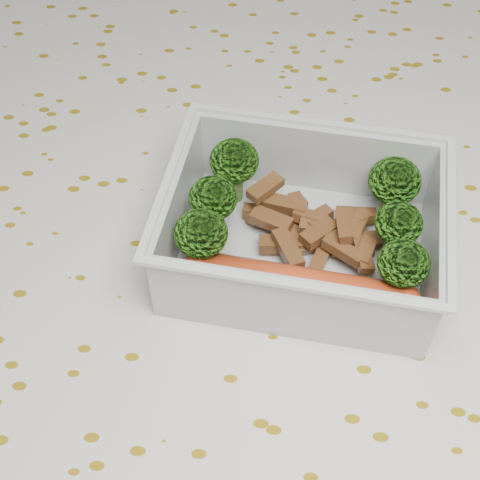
{
  "coord_description": "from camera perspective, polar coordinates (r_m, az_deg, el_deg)",
  "views": [
    {
      "loc": [
        0.01,
        -0.29,
        1.15
      ],
      "look_at": [
        -0.01,
        0.0,
        0.78
      ],
      "focal_mm": 50.0,
      "sensor_mm": 36.0,
      "label": 1
    }
  ],
  "objects": [
    {
      "name": "meat_pile",
      "position": [
        0.49,
        6.33,
        0.99
      ],
      "size": [
        0.1,
        0.08,
        0.03
      ],
      "color": "brown",
      "rests_on": "lunch_container"
    },
    {
      "name": "dining_table",
      "position": [
        0.56,
        0.66,
        -7.47
      ],
      "size": [
        1.4,
        0.9,
        0.75
      ],
      "color": "brown",
      "rests_on": "ground"
    },
    {
      "name": "sausage",
      "position": [
        0.45,
        5.11,
        -3.98
      ],
      "size": [
        0.16,
        0.05,
        0.03
      ],
      "color": "#BF401B",
      "rests_on": "lunch_container"
    },
    {
      "name": "broccoli_florets",
      "position": [
        0.47,
        5.44,
        2.67
      ],
      "size": [
        0.17,
        0.12,
        0.06
      ],
      "color": "#608C3F",
      "rests_on": "lunch_container"
    },
    {
      "name": "tablecloth",
      "position": [
        0.52,
        0.71,
        -4.59
      ],
      "size": [
        1.46,
        0.96,
        0.19
      ],
      "color": "silver",
      "rests_on": "dining_table"
    },
    {
      "name": "lunch_container",
      "position": [
        0.48,
        5.29,
        0.3
      ],
      "size": [
        0.21,
        0.18,
        0.07
      ],
      "color": "silver",
      "rests_on": "tablecloth"
    }
  ]
}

